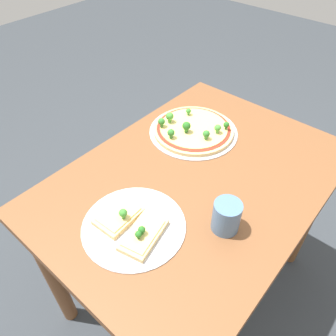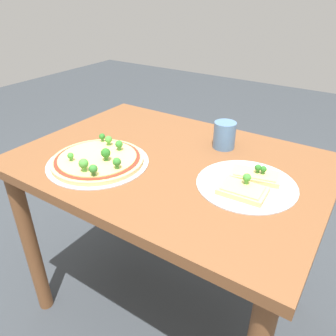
# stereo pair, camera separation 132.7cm
# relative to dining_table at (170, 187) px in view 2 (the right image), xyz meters

# --- Properties ---
(ground_plane) EXTENTS (8.00, 8.00, 0.00)m
(ground_plane) POSITION_rel_dining_table_xyz_m (0.00, 0.00, -0.64)
(ground_plane) COLOR #33383D
(dining_table) EXTENTS (1.07, 0.76, 0.76)m
(dining_table) POSITION_rel_dining_table_xyz_m (0.00, 0.00, 0.00)
(dining_table) COLOR brown
(dining_table) RESTS_ON ground_plane
(pizza_tray_whole) EXTENTS (0.35, 0.35, 0.07)m
(pizza_tray_whole) POSITION_rel_dining_table_xyz_m (0.19, 0.16, 0.13)
(pizza_tray_whole) COLOR #B7B7BC
(pizza_tray_whole) RESTS_ON dining_table
(pizza_tray_slice) EXTENTS (0.31, 0.31, 0.06)m
(pizza_tray_slice) POSITION_rel_dining_table_xyz_m (-0.29, 0.01, 0.13)
(pizza_tray_slice) COLOR #B7B7BC
(pizza_tray_slice) RESTS_ON dining_table
(drinking_cup) EXTENTS (0.08, 0.08, 0.10)m
(drinking_cup) POSITION_rel_dining_table_xyz_m (-0.12, -0.19, 0.17)
(drinking_cup) COLOR #4C7099
(drinking_cup) RESTS_ON dining_table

